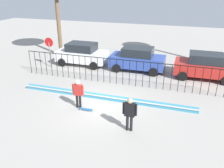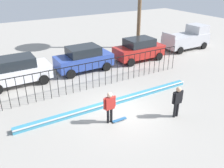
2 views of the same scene
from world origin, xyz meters
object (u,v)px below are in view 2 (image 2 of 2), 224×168
camera_operator (177,99)px  parked_car_red (139,49)px  parked_car_white (17,71)px  pickup_truck (188,38)px  parked_car_blue (84,58)px  skateboard (119,120)px  skateboarder (110,105)px

camera_operator → parked_car_red: 9.04m
parked_car_white → pickup_truck: bearing=-2.2°
parked_car_blue → pickup_truck: 11.20m
parked_car_blue → parked_car_red: bearing=2.5°
camera_operator → skateboard: bearing=20.9°
skateboard → camera_operator: size_ratio=0.46×
skateboard → camera_operator: 3.17m
camera_operator → parked_car_red: bearing=-70.2°
skateboard → pickup_truck: (12.54, 7.46, 0.98)m
camera_operator → parked_car_white: 10.56m
parked_car_blue → pickup_truck: pickup_truck is taller
camera_operator → parked_car_blue: size_ratio=0.40×
skateboarder → camera_operator: camera_operator is taller
parked_car_white → parked_car_blue: bearing=-2.8°
parked_car_red → pickup_truck: pickup_truck is taller
skateboard → parked_car_blue: (1.34, 7.31, 0.91)m
skateboarder → parked_car_white: (-3.05, 7.16, -0.04)m
skateboarder → pickup_truck: size_ratio=0.36×
skateboard → pickup_truck: pickup_truck is taller
parked_car_blue → parked_car_red: (5.08, -0.18, 0.00)m
parked_car_red → parked_car_white: bearing=-179.1°
parked_car_red → pickup_truck: (6.12, 0.34, 0.06)m
pickup_truck → skateboarder: bearing=-145.1°
camera_operator → parked_car_red: (3.64, 8.28, -0.07)m
skateboarder → parked_car_white: parked_car_white is taller
skateboard → parked_car_blue: 7.49m
skateboarder → parked_car_red: bearing=32.3°
skateboard → camera_operator: bearing=-37.9°
skateboarder → parked_car_blue: bearing=62.7°
skateboarder → parked_car_white: size_ratio=0.39×
skateboard → parked_car_red: 9.63m
camera_operator → parked_car_red: parked_car_red is taller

